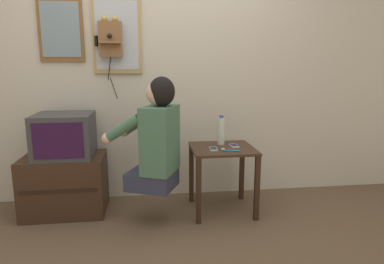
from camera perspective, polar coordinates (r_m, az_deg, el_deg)
name	(u,v)px	position (r m, az deg, el deg)	size (l,w,h in m)	color
ground_plane	(164,252)	(2.53, -4.63, -19.34)	(14.00, 14.00, 0.00)	brown
wall_back	(156,65)	(3.29, -5.97, 11.00)	(6.80, 0.05, 2.55)	beige
side_table	(222,160)	(3.00, 5.08, -4.74)	(0.54, 0.51, 0.58)	#382316
person	(156,137)	(2.70, -6.00, -0.83)	(0.62, 0.53, 0.89)	#2D3347
tv_stand	(65,184)	(3.22, -20.37, -8.19)	(0.68, 0.47, 0.51)	#382316
television	(65,135)	(3.09, -20.48, -0.52)	(0.47, 0.44, 0.37)	#38383A
wall_phone_antique	(110,39)	(3.23, -13.45, 14.88)	(0.24, 0.19, 0.72)	brown
framed_picture	(61,30)	(3.35, -21.03, 15.64)	(0.38, 0.03, 0.55)	brown
wall_mirror	(117,36)	(3.27, -12.40, 15.42)	(0.43, 0.03, 0.67)	tan
cell_phone_held	(213,149)	(2.89, 3.57, -2.81)	(0.07, 0.13, 0.01)	silver
cell_phone_spare	(234,146)	(3.02, 7.01, -2.26)	(0.07, 0.13, 0.01)	silver
water_bottle	(221,131)	(3.06, 4.88, 0.21)	(0.06, 0.06, 0.26)	silver
toothbrush	(230,150)	(2.85, 6.27, -3.06)	(0.16, 0.05, 0.02)	#338CD8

